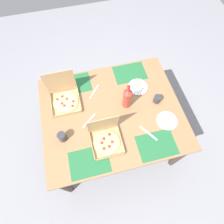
{
  "coord_description": "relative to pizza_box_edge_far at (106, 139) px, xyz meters",
  "views": [
    {
      "loc": [
        -0.21,
        -0.83,
        2.43
      ],
      "look_at": [
        0.0,
        0.0,
        0.75
      ],
      "focal_mm": 29.59,
      "sensor_mm": 36.0,
      "label": 1
    }
  ],
  "objects": [
    {
      "name": "plate_far_left",
      "position": [
        0.48,
        0.5,
        -0.04
      ],
      "size": [
        0.21,
        0.21,
        0.03
      ],
      "color": "white",
      "rests_on": "dining_table"
    },
    {
      "name": "cup_clear_left",
      "position": [
        -0.39,
        0.12,
        0.0
      ],
      "size": [
        0.08,
        0.08,
        0.1
      ],
      "primitive_type": "cylinder",
      "color": "#333338",
      "rests_on": "dining_table"
    },
    {
      "name": "soda_bottle",
      "position": [
        0.3,
        0.33,
        0.08
      ],
      "size": [
        0.09,
        0.09,
        0.32
      ],
      "color": "#B2382D",
      "rests_on": "dining_table"
    },
    {
      "name": "pizza_box_corner_left",
      "position": [
        -0.31,
        0.53,
        0.0
      ],
      "size": [
        0.3,
        0.3,
        0.33
      ],
      "color": "tan",
      "rests_on": "dining_table"
    },
    {
      "name": "dining_table",
      "position": [
        0.13,
        0.28,
        -0.15
      ],
      "size": [
        1.42,
        1.18,
        0.75
      ],
      "color": "#3F3328",
      "rests_on": "ground_plane"
    },
    {
      "name": "pizza_box_edge_far",
      "position": [
        0.0,
        0.0,
        0.0
      ],
      "size": [
        0.28,
        0.29,
        0.32
      ],
      "color": "tan",
      "rests_on": "dining_table"
    },
    {
      "name": "placemat_far_right",
      "position": [
        0.45,
        0.72,
        -0.05
      ],
      "size": [
        0.36,
        0.26,
        0.0
      ],
      "primitive_type": "cube",
      "color": "#236638",
      "rests_on": "dining_table"
    },
    {
      "name": "placemat_far_left",
      "position": [
        -0.19,
        0.72,
        -0.05
      ],
      "size": [
        0.36,
        0.26,
        0.0
      ],
      "primitive_type": "cube",
      "color": "#236638",
      "rests_on": "dining_table"
    },
    {
      "name": "cup_red",
      "position": [
        0.61,
        0.29,
        -0.01
      ],
      "size": [
        0.07,
        0.07,
        0.09
      ],
      "primitive_type": "cylinder",
      "color": "#333338",
      "rests_on": "dining_table"
    },
    {
      "name": "ground_plane",
      "position": [
        0.13,
        0.28,
        -0.8
      ],
      "size": [
        6.0,
        6.0,
        0.0
      ],
      "primitive_type": "plane",
      "color": "gray"
    },
    {
      "name": "fork_by_near_left",
      "position": [
        -0.12,
        0.24,
        -0.05
      ],
      "size": [
        0.16,
        0.13,
        0.0
      ],
      "primitive_type": "cube",
      "rotation": [
        0.0,
        0.0,
        3.83
      ],
      "color": "#B7B7BC",
      "rests_on": "dining_table"
    },
    {
      "name": "knife_by_far_left",
      "position": [
        0.41,
        -0.03,
        -0.05
      ],
      "size": [
        0.13,
        0.19,
        0.0
      ],
      "primitive_type": "cube",
      "rotation": [
        0.0,
        0.0,
        2.14
      ],
      "color": "#B7B7BC",
      "rests_on": "dining_table"
    },
    {
      "name": "placemat_near_right",
      "position": [
        0.45,
        -0.16,
        -0.05
      ],
      "size": [
        0.36,
        0.26,
        0.0
      ],
      "primitive_type": "cube",
      "color": "#236638",
      "rests_on": "dining_table"
    },
    {
      "name": "fork_by_near_right",
      "position": [
        0.0,
        0.57,
        -0.05
      ],
      "size": [
        0.13,
        0.16,
        0.0
      ],
      "primitive_type": "cube",
      "rotation": [
        0.0,
        0.0,
        0.88
      ],
      "color": "#B7B7BC",
      "rests_on": "dining_table"
    },
    {
      "name": "placemat_near_left",
      "position": [
        -0.19,
        -0.16,
        -0.05
      ],
      "size": [
        0.36,
        0.26,
        0.0
      ],
      "primitive_type": "cube",
      "color": "#236638",
      "rests_on": "dining_table"
    },
    {
      "name": "plate_near_right",
      "position": [
        0.63,
        0.05,
        -0.04
      ],
      "size": [
        0.2,
        0.2,
        0.03
      ],
      "color": "white",
      "rests_on": "dining_table"
    }
  ]
}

